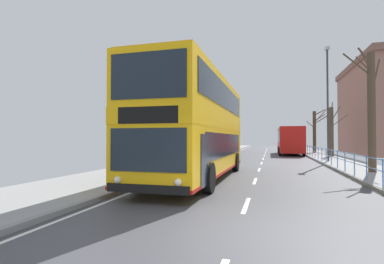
{
  "coord_description": "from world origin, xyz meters",
  "views": [
    {
      "loc": [
        0.66,
        -5.71,
        1.84
      ],
      "look_at": [
        -2.84,
        7.42,
        2.15
      ],
      "focal_mm": 27.56,
      "sensor_mm": 36.0,
      "label": 1
    }
  ],
  "objects_px": {
    "street_lamp_far_side": "(328,96)",
    "bare_tree_far_00": "(315,131)",
    "bare_tree_far_01": "(331,131)",
    "background_bus_far_lane": "(290,140)",
    "double_decker_bus_main": "(198,127)",
    "bare_tree_far_02": "(371,109)"
  },
  "relations": [
    {
      "from": "street_lamp_far_side",
      "to": "bare_tree_far_00",
      "type": "xyz_separation_m",
      "value": [
        1.05,
        14.66,
        -2.28
      ]
    },
    {
      "from": "double_decker_bus_main",
      "to": "bare_tree_far_01",
      "type": "bearing_deg",
      "value": 63.47
    },
    {
      "from": "street_lamp_far_side",
      "to": "bare_tree_far_02",
      "type": "xyz_separation_m",
      "value": [
        0.81,
        -7.24,
        -1.73
      ]
    },
    {
      "from": "bare_tree_far_00",
      "to": "street_lamp_far_side",
      "type": "bearing_deg",
      "value": -94.11
    },
    {
      "from": "street_lamp_far_side",
      "to": "bare_tree_far_00",
      "type": "bearing_deg",
      "value": 85.89
    },
    {
      "from": "bare_tree_far_02",
      "to": "bare_tree_far_01",
      "type": "bearing_deg",
      "value": 87.26
    },
    {
      "from": "double_decker_bus_main",
      "to": "background_bus_far_lane",
      "type": "relative_size",
      "value": 1.2
    },
    {
      "from": "double_decker_bus_main",
      "to": "background_bus_far_lane",
      "type": "bearing_deg",
      "value": 76.78
    },
    {
      "from": "double_decker_bus_main",
      "to": "bare_tree_far_02",
      "type": "relative_size",
      "value": 1.71
    },
    {
      "from": "bare_tree_far_01",
      "to": "bare_tree_far_02",
      "type": "bearing_deg",
      "value": -92.74
    },
    {
      "from": "double_decker_bus_main",
      "to": "street_lamp_far_side",
      "type": "height_order",
      "value": "street_lamp_far_side"
    },
    {
      "from": "background_bus_far_lane",
      "to": "street_lamp_far_side",
      "type": "distance_m",
      "value": 12.6
    },
    {
      "from": "background_bus_far_lane",
      "to": "bare_tree_far_00",
      "type": "height_order",
      "value": "bare_tree_far_00"
    },
    {
      "from": "background_bus_far_lane",
      "to": "bare_tree_far_01",
      "type": "bearing_deg",
      "value": -56.0
    },
    {
      "from": "street_lamp_far_side",
      "to": "bare_tree_far_01",
      "type": "bearing_deg",
      "value": 77.7
    },
    {
      "from": "background_bus_far_lane",
      "to": "double_decker_bus_main",
      "type": "bearing_deg",
      "value": -103.22
    },
    {
      "from": "bare_tree_far_00",
      "to": "bare_tree_far_01",
      "type": "xyz_separation_m",
      "value": [
        0.42,
        -7.89,
        -0.22
      ]
    },
    {
      "from": "street_lamp_far_side",
      "to": "bare_tree_far_01",
      "type": "height_order",
      "value": "street_lamp_far_side"
    },
    {
      "from": "street_lamp_far_side",
      "to": "bare_tree_far_01",
      "type": "distance_m",
      "value": 7.37
    },
    {
      "from": "background_bus_far_lane",
      "to": "bare_tree_far_02",
      "type": "distance_m",
      "value": 19.49
    },
    {
      "from": "background_bus_far_lane",
      "to": "bare_tree_far_01",
      "type": "distance_m",
      "value": 6.33
    },
    {
      "from": "street_lamp_far_side",
      "to": "bare_tree_far_00",
      "type": "distance_m",
      "value": 14.88
    }
  ]
}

